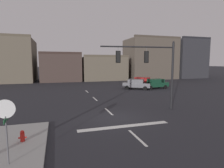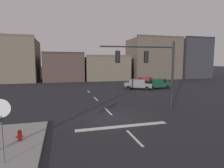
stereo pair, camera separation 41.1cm
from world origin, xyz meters
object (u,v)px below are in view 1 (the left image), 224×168
car_lot_nearside (137,84)px  fire_hydrant (23,138)px  car_lot_middle (143,81)px  car_lot_farside (155,84)px  signal_mast_near_side (152,64)px  stop_sign (6,116)px

car_lot_nearside → fire_hydrant: bearing=-129.8°
car_lot_middle → car_lot_farside: bearing=-83.9°
fire_hydrant → signal_mast_near_side: bearing=23.8°
car_lot_farside → signal_mast_near_side: bearing=-121.3°
car_lot_farside → fire_hydrant: bearing=-136.2°
car_lot_middle → fire_hydrant: car_lot_middle is taller
stop_sign → car_lot_middle: stop_sign is taller
signal_mast_near_side → car_lot_middle: size_ratio=1.47×
car_lot_nearside → fire_hydrant: size_ratio=6.22×
car_lot_nearside → car_lot_farside: 3.21m
fire_hydrant → car_lot_middle: bearing=50.3°
signal_mast_near_side → fire_hydrant: bearing=-156.2°
stop_sign → car_lot_middle: (17.28, 22.85, -1.29)m
signal_mast_near_side → stop_sign: size_ratio=2.34×
stop_sign → car_lot_farside: stop_sign is taller
car_lot_farside → fire_hydrant: 24.29m
stop_sign → fire_hydrant: size_ratio=3.77×
car_lot_nearside → car_lot_middle: same height
signal_mast_near_side → car_lot_middle: 18.04m
stop_sign → fire_hydrant: bearing=85.7°
fire_hydrant → car_lot_farside: bearing=43.8°
stop_sign → signal_mast_near_side: bearing=33.2°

